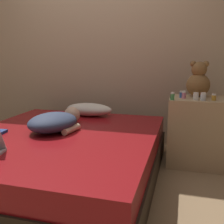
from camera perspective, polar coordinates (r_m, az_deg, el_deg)
ground_plane at (r=2.63m, az=-10.79°, el=-13.81°), size 12.00×12.00×0.00m
wall_back at (r=3.55m, az=-2.30°, el=14.66°), size 8.00×0.06×2.60m
bed at (r=2.54m, az=-10.98°, el=-9.44°), size 1.76×1.99×0.43m
nightstand at (r=2.92m, az=17.68°, el=-4.01°), size 0.56×0.48×0.71m
pillow at (r=3.16m, az=-5.04°, el=0.55°), size 0.57×0.28×0.15m
person_lying at (r=2.59m, az=-12.19°, el=-1.99°), size 0.49×0.72×0.17m
teddy_bear at (r=2.94m, az=18.29°, el=6.38°), size 0.25×0.25×0.38m
bottle_green at (r=2.65m, az=13.01°, el=3.38°), size 0.04×0.04×0.08m
bottle_blue at (r=2.82m, az=14.81°, el=3.73°), size 0.03×0.03×0.07m
bottle_pink at (r=2.77m, az=15.38°, el=3.64°), size 0.04×0.04×0.08m
bottle_amber at (r=2.73m, az=21.29°, el=3.01°), size 0.04×0.04×0.07m
bottle_white at (r=2.71m, az=17.79°, el=3.28°), size 0.05×0.05×0.07m
bottle_clear at (r=2.70m, az=19.24°, el=3.19°), size 0.05×0.05×0.08m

